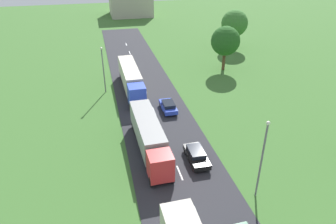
{
  "coord_description": "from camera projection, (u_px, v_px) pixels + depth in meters",
  "views": [
    {
      "loc": [
        -7.18,
        5.95,
        21.47
      ],
      "look_at": [
        1.01,
        40.38,
        2.16
      ],
      "focal_mm": 33.32,
      "sensor_mm": 36.0,
      "label": 1
    }
  ],
  "objects": [
    {
      "name": "car_fourth",
      "position": [
        168.0,
        106.0,
        44.69
      ],
      "size": [
        1.88,
        4.23,
        1.42
      ],
      "color": "blue",
      "rests_on": "road"
    },
    {
      "name": "truck_third",
      "position": [
        131.0,
        78.0,
        50.26
      ],
      "size": [
        2.62,
        14.5,
        3.68
      ],
      "color": "blue",
      "rests_on": "road"
    },
    {
      "name": "lamppost_third",
      "position": [
        103.0,
        67.0,
        48.84
      ],
      "size": [
        0.36,
        0.36,
        7.49
      ],
      "color": "slate",
      "rests_on": "ground"
    },
    {
      "name": "lamppost_second",
      "position": [
        262.0,
        156.0,
        27.88
      ],
      "size": [
        0.36,
        0.36,
        8.27
      ],
      "color": "slate",
      "rests_on": "ground"
    },
    {
      "name": "tree_maple",
      "position": [
        234.0,
        23.0,
        69.17
      ],
      "size": [
        5.86,
        5.86,
        8.61
      ],
      "color": "#513823",
      "rests_on": "ground"
    },
    {
      "name": "truck_second",
      "position": [
        149.0,
        135.0,
        35.53
      ],
      "size": [
        2.76,
        12.87,
        3.54
      ],
      "color": "red",
      "rests_on": "road"
    },
    {
      "name": "road",
      "position": [
        198.0,
        218.0,
        27.56
      ],
      "size": [
        10.0,
        140.0,
        0.06
      ],
      "primitive_type": "cube",
      "color": "#2B2B30",
      "rests_on": "ground"
    },
    {
      "name": "tree_birch",
      "position": [
        225.0,
        41.0,
        57.14
      ],
      "size": [
        5.35,
        5.35,
        8.25
      ],
      "color": "#513823",
      "rests_on": "ground"
    },
    {
      "name": "car_third",
      "position": [
        196.0,
        155.0,
        34.38
      ],
      "size": [
        1.92,
        4.53,
        1.41
      ],
      "color": "black",
      "rests_on": "road"
    },
    {
      "name": "distant_building",
      "position": [
        130.0,
        0.0,
        102.75
      ],
      "size": [
        13.27,
        13.09,
        9.23
      ],
      "primitive_type": "cube",
      "color": "#B2A899",
      "rests_on": "ground"
    }
  ]
}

